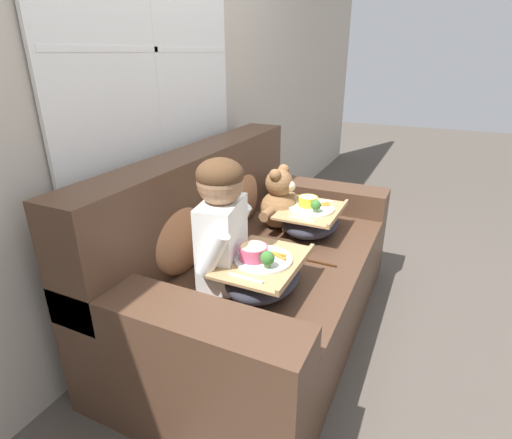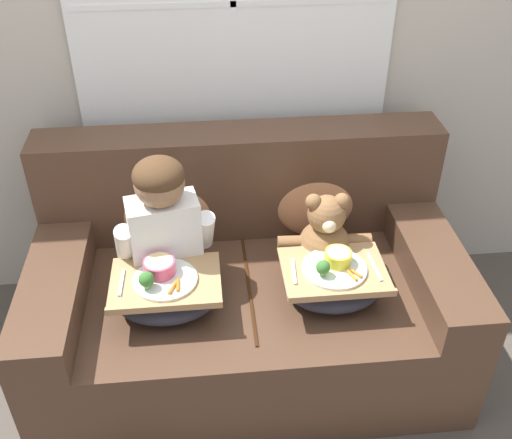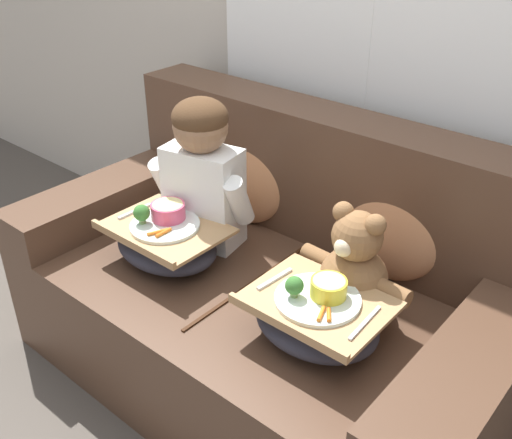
{
  "view_description": "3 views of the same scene",
  "coord_description": "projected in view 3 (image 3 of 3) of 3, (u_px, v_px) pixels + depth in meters",
  "views": [
    {
      "loc": [
        -1.64,
        -0.73,
        1.38
      ],
      "look_at": [
        -0.07,
        0.01,
        0.65
      ],
      "focal_mm": 28.0,
      "sensor_mm": 36.0,
      "label": 1
    },
    {
      "loc": [
        -0.15,
        -1.85,
        2.06
      ],
      "look_at": [
        0.05,
        0.14,
        0.64
      ],
      "focal_mm": 42.0,
      "sensor_mm": 36.0,
      "label": 2
    },
    {
      "loc": [
        1.07,
        -1.29,
        1.63
      ],
      "look_at": [
        0.0,
        -0.04,
        0.69
      ],
      "focal_mm": 42.0,
      "sensor_mm": 36.0,
      "label": 3
    }
  ],
  "objects": [
    {
      "name": "throw_pillow_behind_child",
      "position": [
        248.0,
        172.0,
        2.31
      ],
      "size": [
        0.4,
        0.19,
        0.42
      ],
      "color": "#B2754C",
      "rests_on": "couch"
    },
    {
      "name": "teddy_bear",
      "position": [
        353.0,
        268.0,
        1.81
      ],
      "size": [
        0.38,
        0.27,
        0.36
      ],
      "color": "brown",
      "rests_on": "couch"
    },
    {
      "name": "couch",
      "position": [
        274.0,
        296.0,
        2.14
      ],
      "size": [
        1.72,
        0.97,
        0.93
      ],
      "color": "#4C3323",
      "rests_on": "ground_plane"
    },
    {
      "name": "throw_pillow_behind_teddy",
      "position": [
        395.0,
        226.0,
        1.96
      ],
      "size": [
        0.37,
        0.18,
        0.39
      ],
      "color": "#B2754C",
      "rests_on": "couch"
    },
    {
      "name": "ground_plane",
      "position": [
        262.0,
        374.0,
        2.26
      ],
      "size": [
        14.0,
        14.0,
        0.0
      ],
      "primitive_type": "plane",
      "color": "#4C443D"
    },
    {
      "name": "child_figure",
      "position": [
        202.0,
        166.0,
        2.1
      ],
      "size": [
        0.41,
        0.22,
        0.55
      ],
      "color": "white",
      "rests_on": "couch"
    },
    {
      "name": "lap_tray_child",
      "position": [
        166.0,
        241.0,
        2.08
      ],
      "size": [
        0.41,
        0.31,
        0.22
      ],
      "color": "#2D2D38",
      "rests_on": "child_figure"
    },
    {
      "name": "lap_tray_teddy",
      "position": [
        316.0,
        317.0,
        1.72
      ],
      "size": [
        0.4,
        0.31,
        0.22
      ],
      "color": "#2D2D38",
      "rests_on": "teddy_bear"
    }
  ]
}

